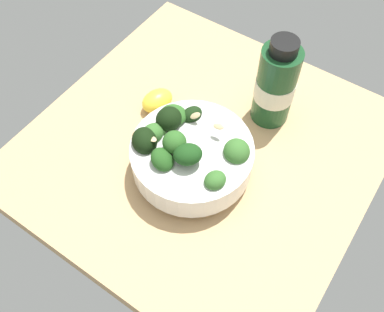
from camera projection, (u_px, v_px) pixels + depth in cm
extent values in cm
cube|color=tan|center=(202.00, 151.00, 77.62)|extent=(57.15, 57.15, 3.71)
cylinder|color=white|center=(192.00, 167.00, 72.61)|extent=(10.82, 10.82, 1.60)
cylinder|color=white|center=(192.00, 156.00, 69.96)|extent=(19.68, 19.68, 4.79)
cylinder|color=silver|center=(192.00, 149.00, 68.30)|extent=(16.06, 16.06, 0.80)
cylinder|color=#589D47|center=(146.00, 147.00, 69.40)|extent=(1.72, 1.74, 1.57)
ellipsoid|color=black|center=(144.00, 141.00, 67.92)|extent=(6.22, 6.63, 4.79)
cylinder|color=#3C7A32|center=(169.00, 126.00, 71.21)|extent=(2.13, 1.99, 1.75)
ellipsoid|color=black|center=(169.00, 119.00, 69.69)|extent=(6.60, 6.30, 6.23)
cylinder|color=#2F662B|center=(188.00, 162.00, 66.41)|extent=(2.09, 2.06, 1.74)
ellipsoid|color=#194216|center=(188.00, 154.00, 64.79)|extent=(6.11, 6.03, 3.59)
cylinder|color=#589D47|center=(175.00, 149.00, 67.52)|extent=(1.74, 1.65, 1.54)
ellipsoid|color=#2D6023|center=(174.00, 142.00, 66.14)|extent=(4.99, 5.16, 4.50)
cylinder|color=#4A8F3C|center=(174.00, 122.00, 72.14)|extent=(1.87, 2.03, 1.45)
ellipsoid|color=#2D6023|center=(173.00, 115.00, 70.71)|extent=(6.28, 6.65, 3.76)
cylinder|color=#589D47|center=(215.00, 185.00, 65.40)|extent=(1.79, 1.74, 1.18)
ellipsoid|color=#386B2B|center=(215.00, 180.00, 64.19)|extent=(4.23, 4.35, 3.69)
cylinder|color=#589D47|center=(167.00, 122.00, 72.45)|extent=(1.28, 1.15, 1.14)
ellipsoid|color=#23511C|center=(167.00, 117.00, 71.33)|extent=(4.57, 4.44, 3.84)
cylinder|color=#4A8F3C|center=(163.00, 165.00, 66.87)|extent=(1.39, 1.35, 1.14)
ellipsoid|color=#23511C|center=(162.00, 160.00, 65.62)|extent=(5.31, 4.45, 4.35)
cylinder|color=#589D47|center=(153.00, 139.00, 70.21)|extent=(1.88, 1.78, 1.49)
ellipsoid|color=#386B2B|center=(152.00, 133.00, 68.93)|extent=(4.05, 4.36, 3.25)
cylinder|color=#2F662B|center=(193.00, 119.00, 72.78)|extent=(1.69, 1.42, 1.81)
ellipsoid|color=black|center=(193.00, 113.00, 71.39)|extent=(4.49, 4.40, 3.46)
cylinder|color=#589D47|center=(159.00, 136.00, 70.62)|extent=(1.09, 1.17, 1.31)
ellipsoid|color=#386B2B|center=(159.00, 131.00, 69.61)|extent=(3.37, 3.21, 2.84)
cylinder|color=#2F662B|center=(236.00, 157.00, 68.39)|extent=(1.83, 1.93, 1.39)
ellipsoid|color=#386B2B|center=(237.00, 151.00, 66.98)|extent=(6.07, 5.77, 4.10)
ellipsoid|color=#DBBC84|center=(195.00, 116.00, 69.63)|extent=(2.00, 1.78, 1.40)
ellipsoid|color=#DBBC84|center=(219.00, 126.00, 67.36)|extent=(2.00, 1.30, 1.03)
ellipsoid|color=#DBBC84|center=(152.00, 139.00, 66.47)|extent=(1.99, 1.40, 0.84)
ellipsoid|color=yellow|center=(157.00, 101.00, 79.28)|extent=(5.95, 7.06, 3.79)
cylinder|color=#194723|center=(275.00, 86.00, 73.60)|extent=(6.78, 6.78, 15.17)
cylinder|color=black|center=(284.00, 47.00, 66.39)|extent=(4.58, 4.58, 2.18)
cylinder|color=white|center=(275.00, 88.00, 74.08)|extent=(6.91, 6.91, 3.89)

